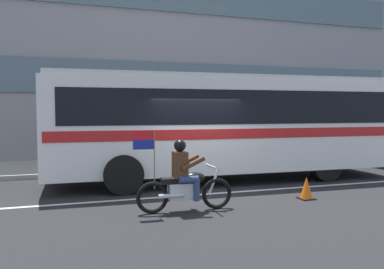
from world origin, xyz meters
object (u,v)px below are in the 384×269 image
(fire_hydrant, at_px, (259,151))
(traffic_cone, at_px, (306,189))
(transit_bus, at_px, (224,120))
(motorcycle_with_rider, at_px, (184,181))

(fire_hydrant, height_order, traffic_cone, fire_hydrant)
(transit_bus, height_order, fire_hydrant, transit_bus)
(motorcycle_with_rider, xyz_separation_m, fire_hydrant, (5.23, 6.46, -0.15))
(fire_hydrant, distance_m, traffic_cone, 6.59)
(transit_bus, relative_size, fire_hydrant, 14.34)
(motorcycle_with_rider, height_order, fire_hydrant, motorcycle_with_rider)
(transit_bus, height_order, motorcycle_with_rider, transit_bus)
(fire_hydrant, bearing_deg, motorcycle_with_rider, -128.99)
(transit_bus, distance_m, fire_hydrant, 4.51)
(motorcycle_with_rider, relative_size, fire_hydrant, 2.93)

